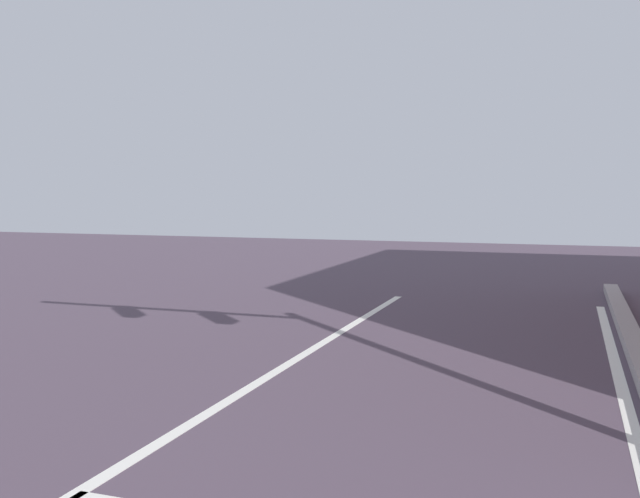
{
  "coord_description": "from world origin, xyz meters",
  "views": [
    {
      "loc": [
        2.73,
        3.66,
        1.88
      ],
      "look_at": [
        1.05,
        8.44,
        1.47
      ],
      "focal_mm": 39.82,
      "sensor_mm": 36.0,
      "label": 1
    }
  ],
  "objects": []
}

